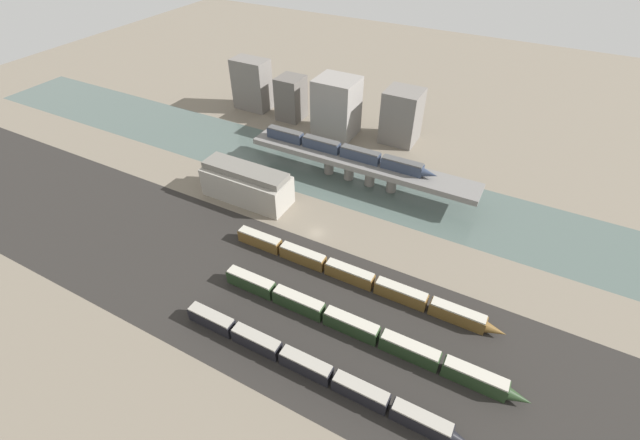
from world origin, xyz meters
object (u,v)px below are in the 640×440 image
object	(u,v)px
train_on_bridge	(345,151)
warehouse_building	(247,184)
train_yard_near	(311,368)
train_yard_mid	(357,328)
train_yard_far	(355,276)

from	to	relation	value
train_on_bridge	warehouse_building	xyz separation A→B (m)	(-20.23, -23.47, -4.58)
train_yard_near	train_yard_mid	size ratio (longest dim) A/B	0.90
train_yard_near	warehouse_building	size ratio (longest dim) A/B	2.30
train_yard_near	warehouse_building	bearing A→B (deg)	137.02
train_on_bridge	train_yard_far	distance (m)	45.15
train_on_bridge	warehouse_building	size ratio (longest dim) A/B	2.13
train_yard_near	train_yard_mid	bearing A→B (deg)	72.76
train_yard_far	warehouse_building	world-z (taller)	warehouse_building
train_yard_near	train_yard_far	xyz separation A→B (m)	(-2.59, 25.78, -0.03)
train_yard_near	train_yard_mid	world-z (taller)	train_yard_mid
train_yard_far	train_yard_near	bearing A→B (deg)	-84.27
train_on_bridge	train_yard_far	size ratio (longest dim) A/B	0.83
warehouse_building	train_yard_far	bearing A→B (deg)	-20.37
train_yard_far	warehouse_building	distance (m)	44.58
train_yard_near	train_yard_mid	distance (m)	13.16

